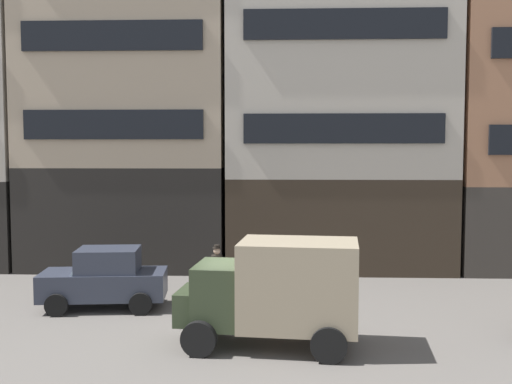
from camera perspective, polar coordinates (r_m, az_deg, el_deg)
The scene contains 6 objects.
ground_plane at distance 15.98m, azimuth -0.66°, elevation -13.48°, with size 120.00×120.00×0.00m, color #605B56.
building_center_left at distance 26.48m, azimuth -11.65°, elevation 12.85°, with size 8.56×6.33×17.66m.
building_center_right at distance 25.69m, azimuth 7.61°, elevation 10.74°, with size 9.27×6.33×15.51m.
delivery_truck_near at distance 14.85m, azimuth 1.76°, elevation -9.16°, with size 4.49×2.49×2.62m.
sedan_dark at distance 19.01m, azimuth -14.04°, elevation -7.90°, with size 3.84×2.16×1.83m.
pedestrian_officer at distance 19.32m, azimuth -3.70°, elevation -7.37°, with size 0.49×0.49×1.79m.
Camera 1 is at (0.81, -15.21, 4.85)m, focal length 42.49 mm.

